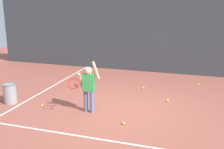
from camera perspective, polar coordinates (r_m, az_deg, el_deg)
ground_plane at (r=7.15m, az=1.92°, el=-7.76°), size 20.00×20.00×0.00m
court_line_baseline at (r=5.78m, az=-2.51°, el=-13.58°), size 9.00×0.05×0.00m
court_line_sideline at (r=9.10m, az=-13.70°, el=-3.10°), size 0.05×9.00×0.00m
back_fence_windscreen at (r=10.91m, az=8.40°, el=9.94°), size 13.89×0.08×3.65m
fence_post_0 at (r=13.80m, az=-21.09°, el=10.47°), size 0.09×0.09×3.80m
fence_post_1 at (r=10.97m, az=8.47°, el=10.35°), size 0.09×0.09×3.80m
tennis_player at (r=6.87m, az=-5.15°, el=-2.31°), size 0.65×0.65×1.35m
ball_hopper at (r=8.13m, az=-20.86°, el=-3.74°), size 0.38×0.38×0.56m
tennis_ball_0 at (r=8.94m, az=6.67°, el=-2.86°), size 0.07×0.07×0.07m
tennis_ball_2 at (r=7.65m, az=-14.60°, el=-6.41°), size 0.07×0.07×0.07m
tennis_ball_3 at (r=7.93m, az=11.73°, el=-5.45°), size 0.07×0.07×0.07m
tennis_ball_4 at (r=6.40m, az=2.48°, el=-10.28°), size 0.07×0.07×0.07m
tennis_ball_7 at (r=9.72m, az=17.84°, el=-2.04°), size 0.07×0.07×0.07m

